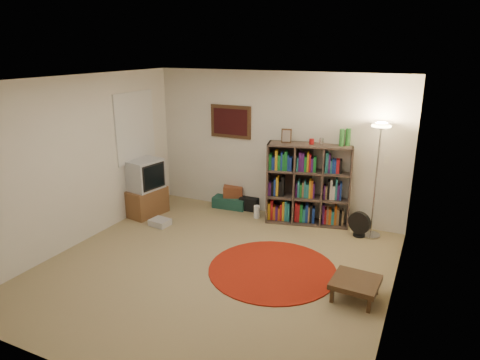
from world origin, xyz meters
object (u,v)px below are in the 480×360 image
at_px(floor_lamp, 380,142).
at_px(suitcase, 231,201).
at_px(floor_fan, 359,224).
at_px(side_table, 356,283).
at_px(tv_stand, 145,188).
at_px(bookshelf, 307,185).

xyz_separation_m(floor_lamp, suitcase, (-2.58, 0.22, -1.42)).
bearing_deg(floor_fan, floor_lamp, 46.77).
distance_m(suitcase, side_table, 3.43).
distance_m(tv_stand, suitcase, 1.60).
distance_m(bookshelf, floor_fan, 1.06).
bearing_deg(tv_stand, side_table, -6.68).
bearing_deg(bookshelf, floor_lamp, -18.51).
xyz_separation_m(floor_lamp, tv_stand, (-3.79, -0.76, -1.03)).
height_order(bookshelf, suitcase, bookshelf).
relative_size(bookshelf, suitcase, 2.53).
xyz_separation_m(bookshelf, suitcase, (-1.48, 0.12, -0.56)).
distance_m(bookshelf, tv_stand, 2.83).
xyz_separation_m(bookshelf, floor_lamp, (1.11, -0.10, 0.85)).
xyz_separation_m(bookshelf, floor_fan, (0.93, -0.20, -0.45)).
height_order(tv_stand, side_table, tv_stand).
xyz_separation_m(floor_lamp, side_table, (0.11, -1.89, -1.31)).
height_order(floor_lamp, floor_fan, floor_lamp).
xyz_separation_m(floor_fan, tv_stand, (-3.62, -0.66, 0.28)).
bearing_deg(suitcase, tv_stand, -144.89).
distance_m(bookshelf, floor_lamp, 1.40).
relative_size(tv_stand, side_table, 1.79).
relative_size(floor_lamp, tv_stand, 1.81).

